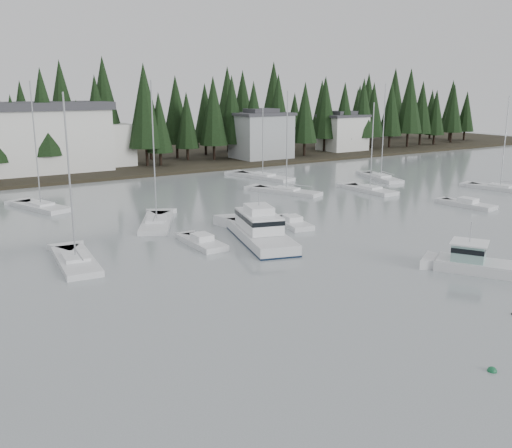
% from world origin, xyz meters
% --- Properties ---
extents(far_shore_land, '(240.00, 54.00, 1.00)m').
position_xyz_m(far_shore_land, '(0.00, 97.00, 0.00)').
color(far_shore_land, black).
rests_on(far_shore_land, ground).
extents(conifer_treeline, '(200.00, 22.00, 20.00)m').
position_xyz_m(conifer_treeline, '(0.00, 86.00, 0.00)').
color(conifer_treeline, black).
rests_on(conifer_treeline, ground).
extents(house_east_a, '(10.60, 8.48, 9.25)m').
position_xyz_m(house_east_a, '(36.00, 78.00, 4.90)').
color(house_east_a, '#999EA0').
rests_on(house_east_a, ground).
extents(house_east_b, '(9.54, 7.42, 8.25)m').
position_xyz_m(house_east_b, '(58.00, 80.00, 4.40)').
color(house_east_b, silver).
rests_on(house_east_b, ground).
extents(harbor_inn, '(29.50, 11.50, 10.90)m').
position_xyz_m(harbor_inn, '(-2.96, 82.34, 5.78)').
color(harbor_inn, silver).
rests_on(harbor_inn, ground).
extents(cabin_cruiser_center, '(6.69, 12.18, 5.00)m').
position_xyz_m(cabin_cruiser_center, '(4.05, 29.25, 0.75)').
color(cabin_cruiser_center, silver).
rests_on(cabin_cruiser_center, ground).
extents(lobster_boat_teal, '(6.37, 8.12, 4.35)m').
position_xyz_m(lobster_boat_teal, '(13.46, 12.40, 0.52)').
color(lobster_boat_teal, silver).
rests_on(lobster_boat_teal, ground).
extents(sailboat_0, '(3.55, 8.78, 13.95)m').
position_xyz_m(sailboat_0, '(-12.17, 31.25, 0.08)').
color(sailboat_0, silver).
rests_on(sailboat_0, ground).
extents(sailboat_1, '(6.06, 9.91, 13.80)m').
position_xyz_m(sailboat_1, '(20.07, 47.48, 0.08)').
color(sailboat_1, silver).
rests_on(sailboat_1, ground).
extents(sailboat_2, '(5.31, 8.91, 14.95)m').
position_xyz_m(sailboat_2, '(-9.65, 54.69, 0.09)').
color(sailboat_2, silver).
rests_on(sailboat_2, ground).
extents(sailboat_4, '(4.99, 9.77, 14.74)m').
position_xyz_m(sailboat_4, '(39.00, 49.14, 0.09)').
color(sailboat_4, silver).
rests_on(sailboat_4, ground).
extents(sailboat_5, '(5.39, 11.14, 11.21)m').
position_xyz_m(sailboat_5, '(24.38, 59.75, 0.05)').
color(sailboat_5, silver).
rests_on(sailboat_5, ground).
extents(sailboat_6, '(4.32, 8.92, 13.12)m').
position_xyz_m(sailboat_6, '(46.14, 33.64, 0.08)').
color(sailboat_6, silver).
rests_on(sailboat_6, ground).
extents(sailboat_9, '(2.77, 8.22, 12.30)m').
position_xyz_m(sailboat_9, '(30.24, 42.33, 0.07)').
color(sailboat_9, silver).
rests_on(sailboat_9, ground).
extents(sailboat_10, '(6.77, 9.35, 14.97)m').
position_xyz_m(sailboat_10, '(-1.50, 40.09, 0.09)').
color(sailboat_10, silver).
rests_on(sailboat_10, ground).
extents(runabout_1, '(3.23, 5.95, 1.42)m').
position_xyz_m(runabout_1, '(10.07, 32.41, 0.13)').
color(runabout_1, silver).
rests_on(runabout_1, ground).
extents(runabout_2, '(2.88, 6.68, 1.42)m').
position_xyz_m(runabout_2, '(33.06, 28.91, 0.13)').
color(runabout_2, silver).
rests_on(runabout_2, ground).
extents(runabout_4, '(2.23, 5.95, 1.42)m').
position_xyz_m(runabout_4, '(-1.12, 30.78, 0.13)').
color(runabout_4, silver).
rests_on(runabout_4, ground).
extents(mooring_buoy_green, '(0.48, 0.48, 0.48)m').
position_xyz_m(mooring_buoy_green, '(0.34, 2.34, 0.00)').
color(mooring_buoy_green, '#145933').
rests_on(mooring_buoy_green, ground).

